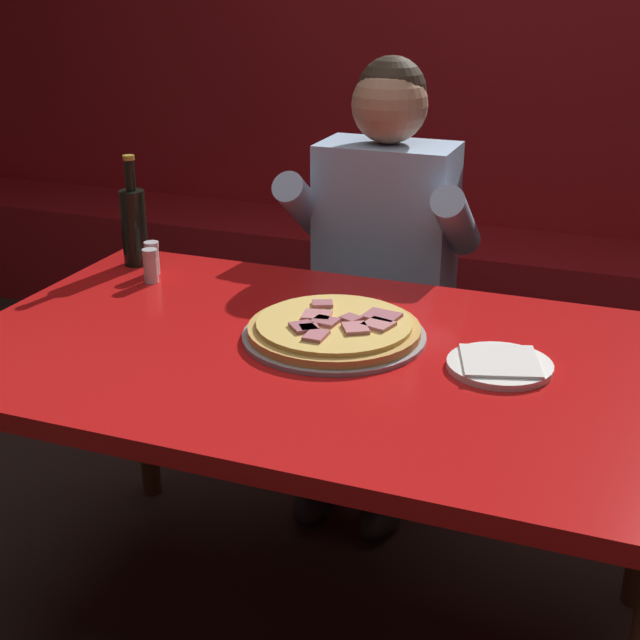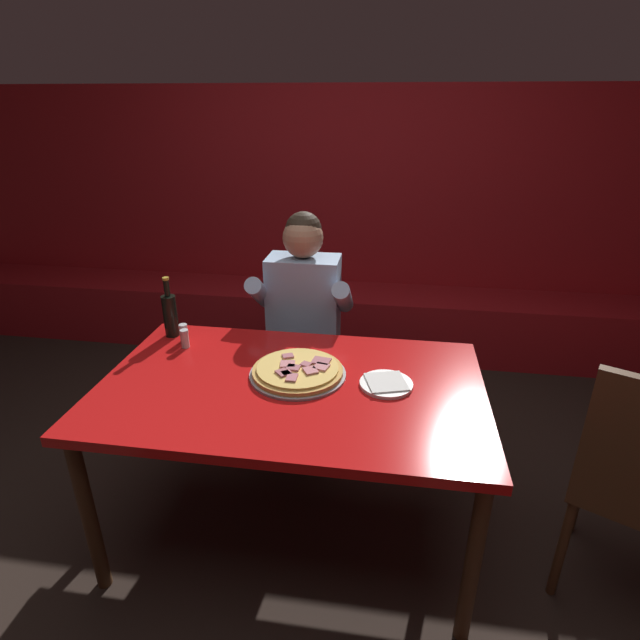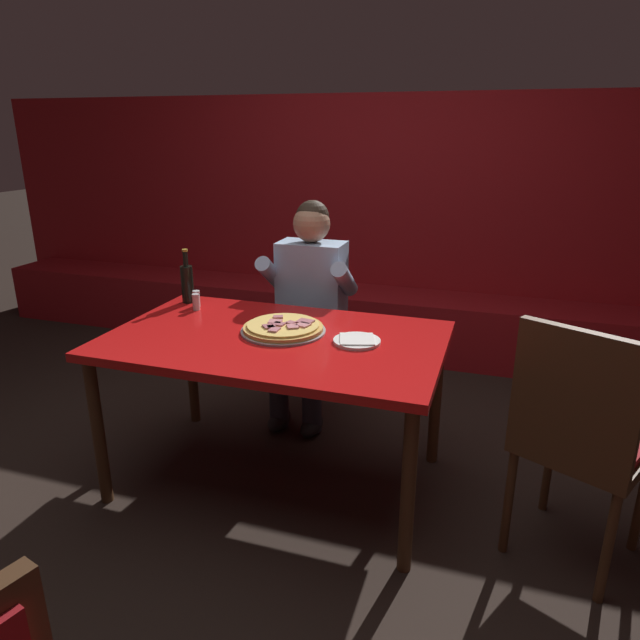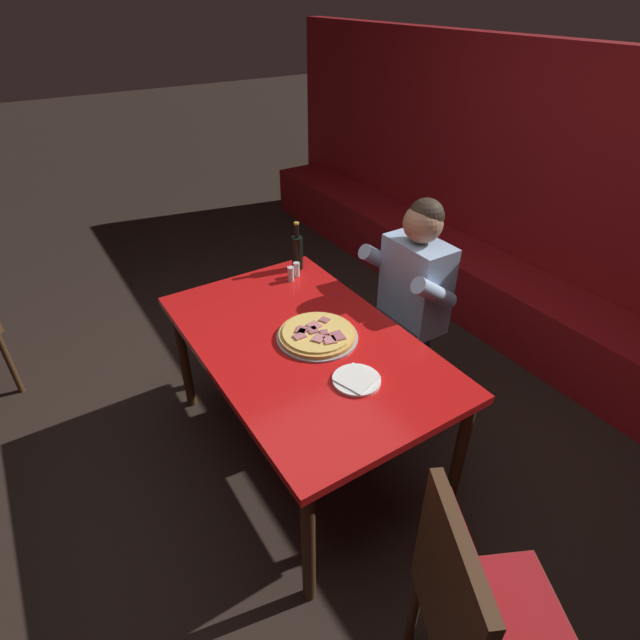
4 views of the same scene
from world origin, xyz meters
name	(u,v)px [view 1 (image 1 of 4)]	position (x,y,z in m)	size (l,w,h in m)	color
ground_plane	(317,636)	(0.00, 0.00, 0.00)	(24.00, 24.00, 0.00)	black
booth_wall_panel	(508,107)	(0.00, 2.18, 0.95)	(6.80, 0.16, 1.90)	maroon
booth_bench	(480,295)	(0.00, 1.86, 0.23)	(6.46, 0.48, 0.46)	maroon
main_dining_table	(317,380)	(0.00, 0.00, 0.69)	(1.52, 0.94, 0.76)	#422816
pizza	(334,330)	(0.02, 0.07, 0.78)	(0.40, 0.40, 0.05)	#9E9EA3
plate_white_paper	(500,365)	(0.37, 0.04, 0.77)	(0.21, 0.21, 0.02)	white
beer_bottle	(134,224)	(-0.65, 0.35, 0.87)	(0.07, 0.07, 0.29)	black
shaker_black_pepper	(151,267)	(-0.54, 0.24, 0.80)	(0.04, 0.04, 0.09)	silver
shaker_oregano	(152,260)	(-0.57, 0.29, 0.80)	(0.04, 0.04, 0.09)	silver
diner_seated_blue_shirt	(376,267)	(-0.09, 0.70, 0.71)	(0.53, 0.53, 1.27)	black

